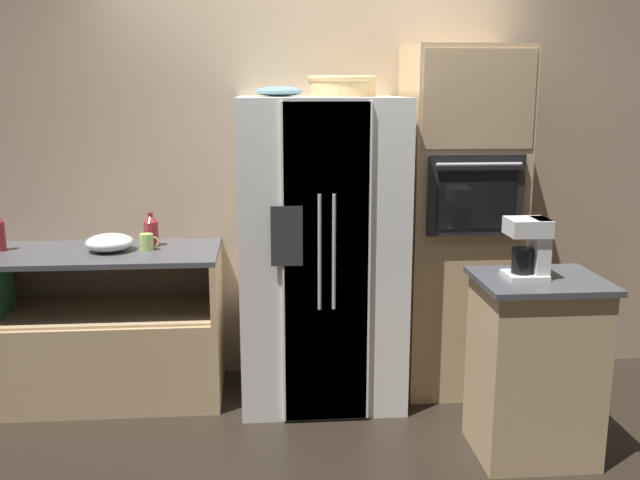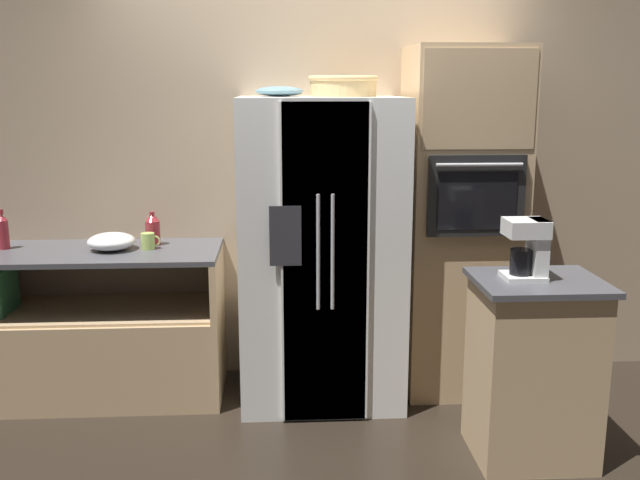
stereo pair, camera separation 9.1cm
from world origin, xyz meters
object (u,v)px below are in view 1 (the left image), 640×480
refrigerator (320,252)px  mug (147,242)px  fruit_bowl (279,91)px  wall_oven (459,222)px  coffee_maker (531,246)px  wicker_basket (342,85)px  bottle_tall (151,230)px  mixing_bowl (110,242)px

refrigerator → mug: (-1.00, 0.08, 0.06)m
fruit_bowl → mug: (-0.78, -0.02, -0.86)m
wall_oven → coffee_maker: wall_oven is taller
wicker_basket → bottle_tall: bearing=175.1°
mug → mixing_bowl: 0.21m
wall_oven → mug: (-1.85, -0.00, -0.09)m
wicker_basket → mixing_bowl: size_ratio=1.47×
refrigerator → bottle_tall: (-1.00, 0.20, 0.11)m
mixing_bowl → coffee_maker: 2.34m
wicker_basket → mixing_bowl: 1.62m
wall_oven → bottle_tall: 1.84m
refrigerator → wicker_basket: bearing=36.7°
fruit_bowl → mixing_bowl: 1.31m
mug → wall_oven: bearing=0.1°
mug → coffee_maker: coffee_maker is taller
wicker_basket → coffee_maker: wicker_basket is taller
refrigerator → mug: size_ratio=15.78×
refrigerator → fruit_bowl: bearing=155.6°
mixing_bowl → bottle_tall: bearing=28.0°
refrigerator → wicker_basket: (0.13, 0.10, 0.95)m
coffee_maker → wicker_basket: bearing=132.7°
refrigerator → coffee_maker: 1.25m
wicker_basket → bottle_tall: wicker_basket is taller
refrigerator → wicker_basket: 0.96m
refrigerator → bottle_tall: bearing=168.9°
wall_oven → coffee_maker: (0.11, -0.87, 0.05)m
refrigerator → wicker_basket: size_ratio=4.41×
wall_oven → wicker_basket: size_ratio=5.11×
fruit_bowl → mixing_bowl: bearing=-178.6°
wicker_basket → bottle_tall: (-1.13, 0.10, -0.84)m
wall_oven → bottle_tall: wall_oven is taller
wicker_basket → mug: (-1.14, -0.02, -0.89)m
mug → mixing_bowl: (-0.21, -0.00, 0.00)m
mug → wicker_basket: bearing=0.9°
refrigerator → mug: refrigerator is taller
wall_oven → refrigerator: bearing=-174.1°
fruit_bowl → mug: 1.16m
fruit_bowl → coffee_maker: fruit_bowl is taller
wicker_basket → mug: bearing=-179.1°
bottle_tall → mixing_bowl: 0.25m
bottle_tall → mixing_bowl: bottle_tall is taller
wicker_basket → mixing_bowl: wicker_basket is taller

